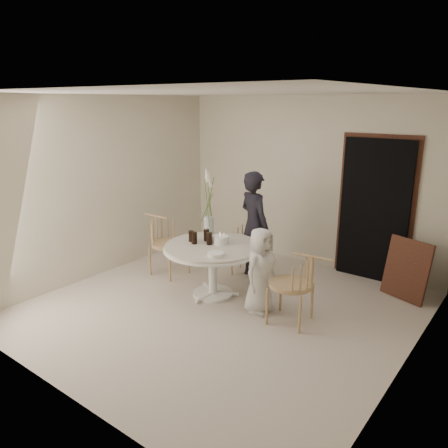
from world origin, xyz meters
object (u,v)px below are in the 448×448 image
Objects in this scene: boy at (260,270)px; flower_vase at (209,211)px; chair_left at (163,236)px; birthday_cake at (221,240)px; girl at (254,225)px; chair_far at (250,240)px; table at (213,253)px; chair_right at (301,279)px.

flower_vase is at bearing 73.71° from boy.
birthday_cake is at bearing -93.50° from chair_left.
girl is 0.78m from birthday_cake.
birthday_cake is at bearing 81.50° from boy.
boy is 0.78m from birthday_cake.
chair_far is 0.99m from birthday_cake.
chair_right is (1.34, -0.01, -0.03)m from table.
boy reaches higher than chair_far.
birthday_cake is (1.18, -0.06, 0.19)m from chair_left.
flower_vase is (-0.36, 0.36, 0.46)m from table.
birthday_cake is at bearing 109.51° from girl.
flower_vase is at bearing 73.29° from girl.
chair_left is at bearing 170.80° from table.
boy reaches higher than chair_right.
boy is at bearing -0.51° from table.
birthday_cake is 0.55m from flower_vase.
table is 1.07m from chair_far.
boy is at bearing -64.12° from chair_far.
flower_vase is at bearing -77.92° from chair_left.
table is 1.34m from chair_right.
chair_left reaches higher than table.
chair_left is (-1.04, -0.88, 0.08)m from chair_far.
girl reaches higher than chair_far.
flower_vase reaches higher than girl.
chair_right is 1.58m from girl.
boy reaches higher than chair_left.
birthday_cake reaches higher than chair_far.
flower_vase is (-1.13, 0.37, 0.52)m from boy.
girl is at bearing 39.40° from boy.
girl is 1.65× the size of flower_vase.
table is at bearing -99.83° from chair_left.
girl is 1.17m from boy.
boy is at bearing -96.35° from chair_left.
girl is at bearing -132.59° from chair_right.
table is 1.47× the size of chair_right.
birthday_cake reaches higher than table.
chair_far is at bearing -19.86° from girl.
chair_right is at bearing -50.10° from chair_far.
table is 1.69× the size of chair_far.
table is 0.78m from boy.
table is 1.16m from chair_left.
chair_far is (-0.11, 1.06, -0.11)m from table.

